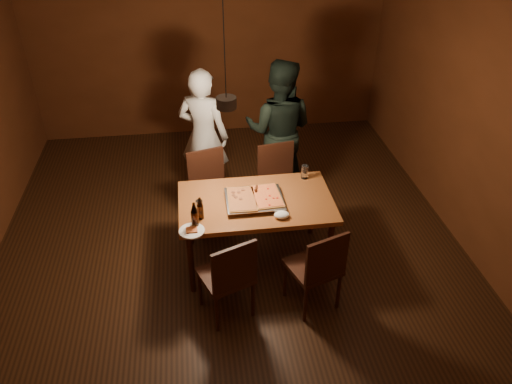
{
  "coord_description": "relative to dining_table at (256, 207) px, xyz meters",
  "views": [
    {
      "loc": [
        -0.3,
        -4.04,
        3.51
      ],
      "look_at": [
        0.25,
        -0.09,
        0.85
      ],
      "focal_mm": 35.0,
      "sensor_mm": 36.0,
      "label": 1
    }
  ],
  "objects": [
    {
      "name": "diner_white",
      "position": [
        -0.44,
        1.29,
        0.14
      ],
      "size": [
        0.7,
        0.6,
        1.64
      ],
      "primitive_type": "imported",
      "rotation": [
        0.0,
        0.0,
        2.74
      ],
      "color": "silver",
      "rests_on": "floor"
    },
    {
      "name": "room_shell",
      "position": [
        -0.25,
        0.09,
        0.72
      ],
      "size": [
        6.0,
        6.0,
        6.0
      ],
      "color": "#371D0F",
      "rests_on": "ground"
    },
    {
      "name": "chair_near_right",
      "position": [
        0.46,
        -0.75,
        -0.14
      ],
      "size": [
        0.54,
        0.54,
        0.49
      ],
      "rotation": [
        0.0,
        0.0,
        0.34
      ],
      "color": "#38190F",
      "rests_on": "floor"
    },
    {
      "name": "pendant_lamp",
      "position": [
        -0.25,
        0.09,
        1.08
      ],
      "size": [
        0.18,
        0.18,
        1.1
      ],
      "color": "black",
      "rests_on": "ceiling"
    },
    {
      "name": "beer_bottle_a",
      "position": [
        -0.6,
        -0.33,
        0.2
      ],
      "size": [
        0.07,
        0.07,
        0.25
      ],
      "color": "black",
      "rests_on": "dining_table"
    },
    {
      "name": "spatula",
      "position": [
        -0.02,
        -0.01,
        0.14
      ],
      "size": [
        0.15,
        0.25,
        0.04
      ],
      "primitive_type": null,
      "rotation": [
        0.0,
        0.0,
        -0.25
      ],
      "color": "silver",
      "rests_on": "pizza_tray"
    },
    {
      "name": "chair_far_right",
      "position": [
        0.36,
        0.76,
        -0.14
      ],
      "size": [
        0.48,
        0.48,
        0.49
      ],
      "rotation": [
        0.0,
        0.0,
        3.3
      ],
      "color": "#38190F",
      "rests_on": "floor"
    },
    {
      "name": "dining_table",
      "position": [
        0.0,
        0.0,
        0.0
      ],
      "size": [
        1.5,
        0.9,
        0.75
      ],
      "color": "#995427",
      "rests_on": "floor"
    },
    {
      "name": "pizza_meat",
      "position": [
        -0.14,
        -0.04,
        0.13
      ],
      "size": [
        0.28,
        0.43,
        0.02
      ],
      "primitive_type": "cube",
      "rotation": [
        0.0,
        0.0,
        -0.03
      ],
      "color": "maroon",
      "rests_on": "pizza_tray"
    },
    {
      "name": "napkin",
      "position": [
        0.2,
        -0.31,
        0.1
      ],
      "size": [
        0.14,
        0.11,
        0.06
      ],
      "primitive_type": "ellipsoid",
      "color": "white",
      "rests_on": "dining_table"
    },
    {
      "name": "pizza_cheese",
      "position": [
        0.1,
        -0.02,
        0.13
      ],
      "size": [
        0.29,
        0.43,
        0.02
      ],
      "primitive_type": "cube",
      "rotation": [
        0.0,
        0.0,
        0.07
      ],
      "color": "gold",
      "rests_on": "pizza_tray"
    },
    {
      "name": "diner_dark",
      "position": [
        0.45,
        1.26,
        0.18
      ],
      "size": [
        1.0,
        0.9,
        1.71
      ],
      "primitive_type": "imported",
      "rotation": [
        0.0,
        0.0,
        2.79
      ],
      "color": "black",
      "rests_on": "floor"
    },
    {
      "name": "water_glass_left",
      "position": [
        -0.55,
        -0.09,
        0.13
      ],
      "size": [
        0.07,
        0.07,
        0.11
      ],
      "primitive_type": "cylinder",
      "color": "silver",
      "rests_on": "dining_table"
    },
    {
      "name": "plate_slice",
      "position": [
        -0.63,
        -0.41,
        0.08
      ],
      "size": [
        0.23,
        0.23,
        0.03
      ],
      "color": "white",
      "rests_on": "dining_table"
    },
    {
      "name": "water_glass_right",
      "position": [
        0.56,
        0.34,
        0.15
      ],
      "size": [
        0.07,
        0.07,
        0.15
      ],
      "primitive_type": "cylinder",
      "color": "silver",
      "rests_on": "dining_table"
    },
    {
      "name": "chair_far_left",
      "position": [
        -0.42,
        0.72,
        -0.14
      ],
      "size": [
        0.51,
        0.51,
        0.49
      ],
      "rotation": [
        0.0,
        0.0,
        3.4
      ],
      "color": "#38190F",
      "rests_on": "floor"
    },
    {
      "name": "pizza_tray",
      "position": [
        -0.02,
        -0.03,
        0.1
      ],
      "size": [
        0.58,
        0.48,
        0.05
      ],
      "primitive_type": "cube",
      "rotation": [
        0.0,
        0.0,
        0.06
      ],
      "color": "silver",
      "rests_on": "dining_table"
    },
    {
      "name": "beer_bottle_b",
      "position": [
        -0.54,
        -0.21,
        0.19
      ],
      "size": [
        0.06,
        0.06,
        0.22
      ],
      "color": "black",
      "rests_on": "dining_table"
    },
    {
      "name": "chair_near_left",
      "position": [
        -0.34,
        -0.75,
        -0.14
      ],
      "size": [
        0.55,
        0.55,
        0.49
      ],
      "rotation": [
        0.0,
        0.0,
        0.38
      ],
      "color": "#38190F",
      "rests_on": "floor"
    }
  ]
}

